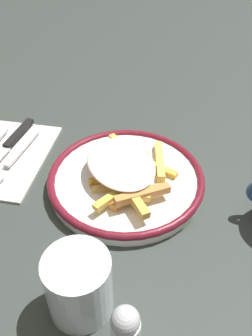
# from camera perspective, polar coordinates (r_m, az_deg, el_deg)

# --- Properties ---
(ground_plane) EXTENTS (2.60, 2.60, 0.00)m
(ground_plane) POSITION_cam_1_polar(r_m,az_deg,el_deg) (0.62, 0.00, -2.63)
(ground_plane) COLOR #303632
(plate) EXTENTS (0.26, 0.26, 0.02)m
(plate) POSITION_cam_1_polar(r_m,az_deg,el_deg) (0.61, 0.00, -1.77)
(plate) COLOR white
(plate) RESTS_ON ground_plane
(fries_heap) EXTENTS (0.17, 0.19, 0.04)m
(fries_heap) POSITION_cam_1_polar(r_m,az_deg,el_deg) (0.59, 0.09, -0.22)
(fries_heap) COLOR #E4C153
(fries_heap) RESTS_ON plate
(napkin) EXTENTS (0.16, 0.21, 0.01)m
(napkin) POSITION_cam_1_polar(r_m,az_deg,el_deg) (0.71, -18.31, 1.81)
(napkin) COLOR silver
(napkin) RESTS_ON ground_plane
(fork) EXTENTS (0.03, 0.18, 0.01)m
(fork) POSITION_cam_1_polar(r_m,az_deg,el_deg) (0.68, -16.90, 1.33)
(fork) COLOR silver
(fork) RESTS_ON napkin
(knife) EXTENTS (0.04, 0.21, 0.01)m
(knife) POSITION_cam_1_polar(r_m,az_deg,el_deg) (0.71, -17.64, 3.21)
(knife) COLOR black
(knife) RESTS_ON napkin
(water_glass) EXTENTS (0.08, 0.08, 0.09)m
(water_glass) POSITION_cam_1_polar(r_m,az_deg,el_deg) (0.46, -7.20, -17.32)
(water_glass) COLOR silver
(water_glass) RESTS_ON ground_plane
(salt_shaker) EXTENTS (0.03, 0.03, 0.08)m
(salt_shaker) POSITION_cam_1_polar(r_m,az_deg,el_deg) (0.43, -0.09, -23.65)
(salt_shaker) COLOR silver
(salt_shaker) RESTS_ON ground_plane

